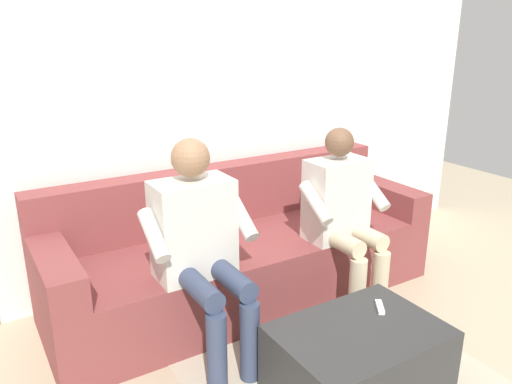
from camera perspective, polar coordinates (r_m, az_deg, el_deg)
ground_plane at (r=2.88m, az=6.07°, el=-17.47°), size 8.00×8.00×0.00m
back_wall at (r=3.40m, az=-5.78°, el=10.68°), size 4.90×0.06×2.48m
couch at (r=3.27m, az=-1.64°, el=-6.98°), size 2.46×0.82×0.81m
coffee_table at (r=2.56m, az=11.45°, el=-18.19°), size 0.78×0.55×0.34m
person_left_seated at (r=3.09m, az=9.79°, el=-2.02°), size 0.52×0.49×1.12m
person_right_seated at (r=2.59m, az=-6.40°, el=-5.42°), size 0.56×0.58×1.16m
remote_white at (r=2.63m, az=13.85°, el=-12.53°), size 0.09×0.12×0.02m
floor_rug at (r=2.72m, az=9.53°, el=-19.94°), size 1.41×1.50×0.01m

